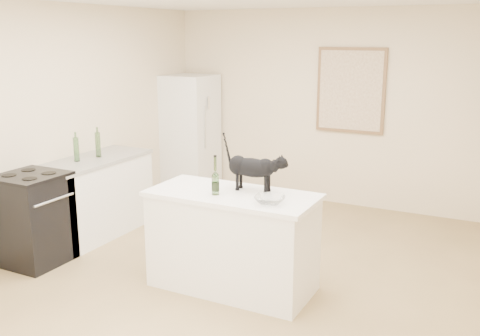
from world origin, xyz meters
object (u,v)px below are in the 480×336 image
object	(u,v)px
wine_bottle	(215,178)
glass_bowl	(270,200)
stove	(33,220)
black_cat	(252,170)
fridge	(190,134)

from	to	relation	value
wine_bottle	glass_bowl	bearing A→B (deg)	-2.78
stove	wine_bottle	bearing A→B (deg)	8.44
black_cat	glass_bowl	bearing A→B (deg)	-46.90
black_cat	glass_bowl	distance (m)	0.44
wine_bottle	fridge	bearing A→B (deg)	126.13
stove	glass_bowl	world-z (taller)	glass_bowl
stove	wine_bottle	size ratio (longest dim) A/B	2.94
fridge	glass_bowl	distance (m)	3.65
fridge	wine_bottle	bearing A→B (deg)	-53.87
stove	fridge	distance (m)	2.98
stove	fridge	bearing A→B (deg)	90.00
stove	black_cat	world-z (taller)	black_cat
wine_bottle	glass_bowl	distance (m)	0.54
wine_bottle	glass_bowl	size ratio (longest dim) A/B	1.21
fridge	black_cat	size ratio (longest dim) A/B	3.15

